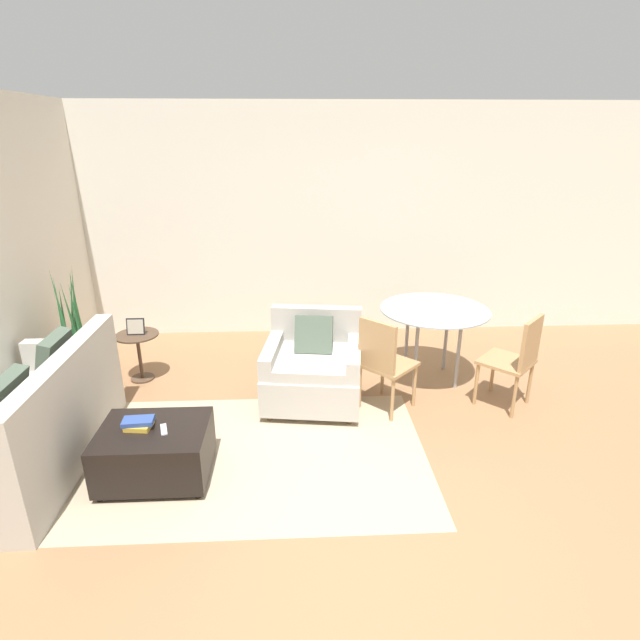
# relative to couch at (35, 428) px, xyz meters

# --- Properties ---
(ground_plane) EXTENTS (20.00, 20.00, 0.00)m
(ground_plane) POSITION_rel_couch_xyz_m (2.45, -0.84, -0.32)
(ground_plane) COLOR #936B47
(wall_back) EXTENTS (12.00, 0.06, 2.75)m
(wall_back) POSITION_rel_couch_xyz_m (2.45, 2.70, 1.06)
(wall_back) COLOR silver
(wall_back) RESTS_ON ground_plane
(area_rug) EXTENTS (2.92, 1.78, 0.01)m
(area_rug) POSITION_rel_couch_xyz_m (1.53, 0.02, -0.32)
(area_rug) COLOR tan
(area_rug) RESTS_ON ground_plane
(couch) EXTENTS (0.83, 1.77, 0.91)m
(couch) POSITION_rel_couch_xyz_m (0.00, 0.00, 0.00)
(couch) COLOR #B2ADA3
(couch) RESTS_ON ground_plane
(armchair) EXTENTS (0.98, 0.96, 0.83)m
(armchair) POSITION_rel_couch_xyz_m (2.13, 0.88, 0.02)
(armchair) COLOR #B2ADA3
(armchair) RESTS_ON ground_plane
(ottoman) EXTENTS (0.78, 0.60, 0.40)m
(ottoman) POSITION_rel_couch_xyz_m (0.93, -0.20, -0.10)
(ottoman) COLOR black
(ottoman) RESTS_ON ground_plane
(book_stack) EXTENTS (0.22, 0.16, 0.07)m
(book_stack) POSITION_rel_couch_xyz_m (0.83, -0.17, 0.12)
(book_stack) COLOR gold
(book_stack) RESTS_ON ottoman
(tv_remote_primary) EXTENTS (0.08, 0.15, 0.01)m
(tv_remote_primary) POSITION_rel_couch_xyz_m (1.02, -0.21, 0.09)
(tv_remote_primary) COLOR #B7B7BC
(tv_remote_primary) RESTS_ON ottoman
(potted_plant) EXTENTS (0.44, 0.44, 1.24)m
(potted_plant) POSITION_rel_couch_xyz_m (-0.19, 1.31, -0.05)
(potted_plant) COLOR maroon
(potted_plant) RESTS_ON ground_plane
(side_table) EXTENTS (0.43, 0.43, 0.50)m
(side_table) POSITION_rel_couch_xyz_m (0.37, 1.40, 0.04)
(side_table) COLOR #4C3828
(side_table) RESTS_ON ground_plane
(picture_frame) EXTENTS (0.18, 0.07, 0.17)m
(picture_frame) POSITION_rel_couch_xyz_m (0.37, 1.40, 0.27)
(picture_frame) COLOR black
(picture_frame) RESTS_ON side_table
(dining_table) EXTENTS (1.08, 1.08, 0.77)m
(dining_table) POSITION_rel_couch_xyz_m (3.35, 1.27, 0.36)
(dining_table) COLOR #99A8AD
(dining_table) RESTS_ON ground_plane
(dining_chair_near_left) EXTENTS (0.59, 0.59, 0.90)m
(dining_chair_near_left) POSITION_rel_couch_xyz_m (2.75, 0.66, 0.20)
(dining_chair_near_left) COLOR tan
(dining_chair_near_left) RESTS_ON ground_plane
(dining_chair_near_right) EXTENTS (0.59, 0.59, 0.90)m
(dining_chair_near_right) POSITION_rel_couch_xyz_m (3.96, 0.66, 0.20)
(dining_chair_near_right) COLOR tan
(dining_chair_near_right) RESTS_ON ground_plane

